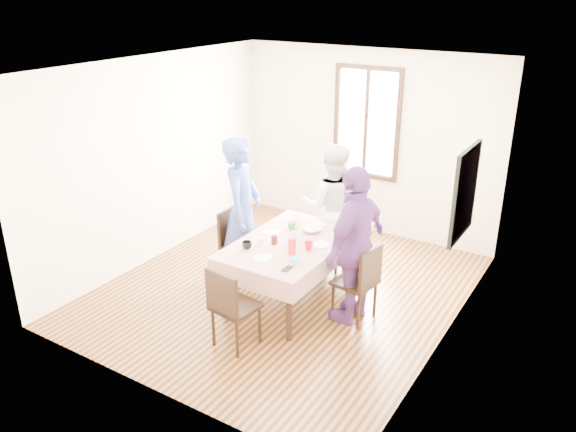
{
  "coord_description": "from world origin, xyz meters",
  "views": [
    {
      "loc": [
        3.33,
        -5.27,
        3.53
      ],
      "look_at": [
        0.2,
        -0.23,
        1.1
      ],
      "focal_mm": 35.74,
      "sensor_mm": 36.0,
      "label": 1
    }
  ],
  "objects_px": {
    "chair_right": "(355,282)",
    "person_right": "(355,245)",
    "person_far": "(333,207)",
    "chair_far": "(333,234)",
    "person_left": "(242,211)",
    "dining_table": "(290,272)",
    "chair_near": "(236,306)",
    "chair_left": "(242,246)"
  },
  "relations": [
    {
      "from": "chair_far",
      "to": "person_left",
      "type": "bearing_deg",
      "value": 53.83
    },
    {
      "from": "person_left",
      "to": "person_far",
      "type": "distance_m",
      "value": 1.2
    },
    {
      "from": "dining_table",
      "to": "chair_near",
      "type": "xyz_separation_m",
      "value": [
        0.0,
        -1.06,
        0.08
      ]
    },
    {
      "from": "person_left",
      "to": "person_far",
      "type": "relative_size",
      "value": 1.1
    },
    {
      "from": "chair_left",
      "to": "chair_right",
      "type": "distance_m",
      "value": 1.62
    },
    {
      "from": "chair_right",
      "to": "person_right",
      "type": "distance_m",
      "value": 0.44
    },
    {
      "from": "chair_near",
      "to": "dining_table",
      "type": "bearing_deg",
      "value": 97.29
    },
    {
      "from": "person_left",
      "to": "person_right",
      "type": "relative_size",
      "value": 1.04
    },
    {
      "from": "chair_near",
      "to": "person_right",
      "type": "height_order",
      "value": "person_right"
    },
    {
      "from": "chair_far",
      "to": "person_right",
      "type": "relative_size",
      "value": 0.51
    },
    {
      "from": "person_left",
      "to": "person_right",
      "type": "bearing_deg",
      "value": -111.9
    },
    {
      "from": "chair_far",
      "to": "person_right",
      "type": "distance_m",
      "value": 1.36
    },
    {
      "from": "dining_table",
      "to": "chair_near",
      "type": "distance_m",
      "value": 1.07
    },
    {
      "from": "dining_table",
      "to": "person_left",
      "type": "bearing_deg",
      "value": 169.59
    },
    {
      "from": "chair_left",
      "to": "chair_near",
      "type": "bearing_deg",
      "value": 34.09
    },
    {
      "from": "chair_near",
      "to": "person_right",
      "type": "distance_m",
      "value": 1.43
    },
    {
      "from": "chair_right",
      "to": "person_far",
      "type": "bearing_deg",
      "value": 46.51
    },
    {
      "from": "chair_far",
      "to": "person_far",
      "type": "height_order",
      "value": "person_far"
    },
    {
      "from": "chair_near",
      "to": "person_left",
      "type": "bearing_deg",
      "value": 130.44
    },
    {
      "from": "chair_right",
      "to": "person_far",
      "type": "distance_m",
      "value": 1.34
    },
    {
      "from": "chair_right",
      "to": "person_left",
      "type": "distance_m",
      "value": 1.67
    },
    {
      "from": "dining_table",
      "to": "person_left",
      "type": "xyz_separation_m",
      "value": [
        -0.79,
        0.14,
        0.55
      ]
    },
    {
      "from": "person_far",
      "to": "person_right",
      "type": "relative_size",
      "value": 0.94
    },
    {
      "from": "dining_table",
      "to": "chair_right",
      "type": "distance_m",
      "value": 0.82
    },
    {
      "from": "dining_table",
      "to": "chair_far",
      "type": "bearing_deg",
      "value": 90.0
    },
    {
      "from": "dining_table",
      "to": "chair_right",
      "type": "relative_size",
      "value": 1.7
    },
    {
      "from": "dining_table",
      "to": "chair_left",
      "type": "relative_size",
      "value": 1.7
    },
    {
      "from": "chair_left",
      "to": "person_left",
      "type": "bearing_deg",
      "value": 90.23
    },
    {
      "from": "chair_far",
      "to": "person_left",
      "type": "xyz_separation_m",
      "value": [
        -0.79,
        -0.92,
        0.47
      ]
    },
    {
      "from": "dining_table",
      "to": "person_far",
      "type": "bearing_deg",
      "value": 90.0
    },
    {
      "from": "chair_left",
      "to": "chair_right",
      "type": "bearing_deg",
      "value": 86.82
    },
    {
      "from": "chair_right",
      "to": "dining_table",
      "type": "bearing_deg",
      "value": 100.77
    },
    {
      "from": "dining_table",
      "to": "person_right",
      "type": "relative_size",
      "value": 0.86
    },
    {
      "from": "chair_near",
      "to": "person_far",
      "type": "xyz_separation_m",
      "value": [
        0.0,
        2.11,
        0.39
      ]
    },
    {
      "from": "chair_far",
      "to": "person_right",
      "type": "height_order",
      "value": "person_right"
    },
    {
      "from": "person_far",
      "to": "chair_right",
      "type": "bearing_deg",
      "value": 105.62
    },
    {
      "from": "chair_left",
      "to": "person_right",
      "type": "relative_size",
      "value": 0.51
    },
    {
      "from": "dining_table",
      "to": "chair_near",
      "type": "relative_size",
      "value": 1.7
    },
    {
      "from": "chair_right",
      "to": "person_right",
      "type": "height_order",
      "value": "person_right"
    },
    {
      "from": "dining_table",
      "to": "chair_left",
      "type": "xyz_separation_m",
      "value": [
        -0.81,
        0.14,
        0.08
      ]
    },
    {
      "from": "dining_table",
      "to": "person_far",
      "type": "xyz_separation_m",
      "value": [
        0.0,
        1.04,
        0.47
      ]
    },
    {
      "from": "dining_table",
      "to": "person_right",
      "type": "distance_m",
      "value": 0.95
    }
  ]
}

